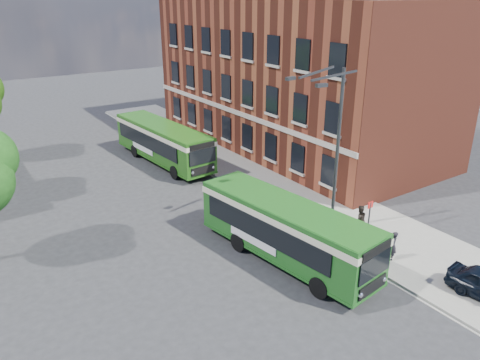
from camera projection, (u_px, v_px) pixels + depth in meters
ground at (234, 242)px, 25.00m from camera, size 120.00×120.00×0.00m
pavement at (253, 171)px, 34.75m from camera, size 6.00×48.00×0.15m
kerb_line at (219, 180)px, 33.20m from camera, size 0.12×48.00×0.01m
brick_office at (295, 62)px, 38.87m from camera, size 12.10×26.00×14.20m
street_lamp at (332, 151)px, 24.17m from camera, size 2.96×2.38×9.00m
bus_stop_sign at (369, 220)px, 24.10m from camera, size 0.35×0.08×2.52m
bus_front at (286, 227)px, 22.70m from camera, size 3.86×10.29×3.02m
bus_rear at (163, 140)px, 35.99m from camera, size 3.40×11.11×3.02m
pedestrian_a at (393, 246)px, 22.84m from camera, size 0.65×0.62×1.50m
pedestrian_b at (359, 220)px, 25.24m from camera, size 1.00×0.91×1.67m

